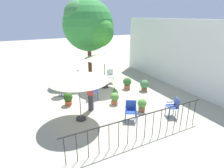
{
  "coord_description": "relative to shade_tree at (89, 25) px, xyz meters",
  "views": [
    {
      "loc": [
        7.98,
        -3.48,
        4.28
      ],
      "look_at": [
        0.0,
        0.57,
        0.94
      ],
      "focal_mm": 29.64,
      "sensor_mm": 36.0,
      "label": 1
    }
  ],
  "objects": [
    {
      "name": "standing_person",
      "position": [
        4.96,
        -1.9,
        -2.79
      ],
      "size": [
        0.41,
        0.41,
        1.65
      ],
      "color": "#33333D",
      "rests_on": "ground"
    },
    {
      "name": "potted_plant_2",
      "position": [
        6.19,
        0.18,
        -3.29
      ],
      "size": [
        0.44,
        0.44,
        0.64
      ],
      "color": "brown",
      "rests_on": "ground"
    },
    {
      "name": "potted_plant_0",
      "position": [
        4.58,
        -0.42,
        -3.2
      ],
      "size": [
        0.32,
        0.32,
        0.8
      ],
      "color": "brown",
      "rests_on": "ground"
    },
    {
      "name": "patio_chair_0",
      "position": [
        2.18,
        -1.0,
        -3.12
      ],
      "size": [
        0.49,
        0.46,
        0.92
      ],
      "color": "#2447A0",
      "rests_on": "ground"
    },
    {
      "name": "cafe_table_0",
      "position": [
        2.67,
        -2.81,
        -3.15
      ],
      "size": [
        0.7,
        0.7,
        0.71
      ],
      "color": "white",
      "rests_on": "ground"
    },
    {
      "name": "patio_umbrella_1",
      "position": [
        5.59,
        -2.61,
        -1.65
      ],
      "size": [
        2.46,
        2.46,
        2.26
      ],
      "color": "#2D2D2D",
      "rests_on": "ground"
    },
    {
      "name": "potted_plant_1",
      "position": [
        2.67,
        -1.36,
        -3.37
      ],
      "size": [
        0.35,
        0.34,
        0.48
      ],
      "color": "#9C533C",
      "rests_on": "ground"
    },
    {
      "name": "patio_chair_1",
      "position": [
        3.82,
        -1.38,
        -3.11
      ],
      "size": [
        0.58,
        0.58,
        0.9
      ],
      "color": "#33459C",
      "rests_on": "ground"
    },
    {
      "name": "terrace_railing",
      "position": [
        7.92,
        -1.11,
        -2.96
      ],
      "size": [
        0.03,
        5.83,
        1.01
      ],
      "color": "black",
      "rests_on": "ground"
    },
    {
      "name": "patio_chair_2",
      "position": [
        1.9,
        0.65,
        -3.12
      ],
      "size": [
        0.6,
        0.56,
        0.88
      ],
      "color": "white",
      "rests_on": "ground"
    },
    {
      "name": "potted_plant_3",
      "position": [
        3.96,
        -2.74,
        -3.27
      ],
      "size": [
        0.47,
        0.47,
        0.67
      ],
      "color": "#BE542F",
      "rests_on": "ground"
    },
    {
      "name": "potted_plant_6",
      "position": [
        4.15,
        1.82,
        -3.27
      ],
      "size": [
        0.53,
        0.53,
        0.68
      ],
      "color": "brown",
      "rests_on": "ground"
    },
    {
      "name": "patio_chair_3",
      "position": [
        7.15,
        1.22,
        -3.12
      ],
      "size": [
        0.58,
        0.56,
        0.87
      ],
      "color": "#324C95",
      "rests_on": "ground"
    },
    {
      "name": "potted_plant_5",
      "position": [
        4.92,
        -0.6,
        -3.3
      ],
      "size": [
        0.44,
        0.44,
        0.61
      ],
      "color": "#C0623A",
      "rests_on": "ground"
    },
    {
      "name": "patio_chair_4",
      "position": [
        6.56,
        -0.68,
        -3.14
      ],
      "size": [
        0.64,
        0.65,
        0.85
      ],
      "color": "#2546A1",
      "rests_on": "ground"
    },
    {
      "name": "villa_facade",
      "position": [
        4.5,
        4.1,
        -1.59
      ],
      "size": [
        10.92,
        0.3,
        4.09
      ],
      "primitive_type": "cube",
      "color": "silver",
      "rests_on": "ground"
    },
    {
      "name": "shade_tree",
      "position": [
        0.0,
        0.0,
        0.0
      ],
      "size": [
        3.64,
        3.47,
        5.35
      ],
      "color": "brown",
      "rests_on": "ground"
    },
    {
      "name": "potted_plant_4",
      "position": [
        3.4,
        1.07,
        -3.25
      ],
      "size": [
        0.5,
        0.5,
        0.7
      ],
      "color": "#C16440",
      "rests_on": "ground"
    },
    {
      "name": "ground_plane",
      "position": [
        4.5,
        -1.11,
        -3.64
      ],
      "size": [
        60.0,
        60.0,
        0.0
      ],
      "primitive_type": "plane",
      "color": "#A8A38A"
    },
    {
      "name": "patio_umbrella_0",
      "position": [
        2.56,
        -0.07,
        -1.66
      ],
      "size": [
        2.4,
        2.4,
        2.21
      ],
      "color": "#2D2D2D",
      "rests_on": "ground"
    }
  ]
}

